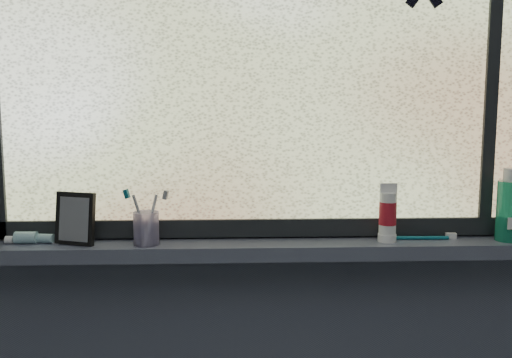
{
  "coord_description": "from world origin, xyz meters",
  "views": [
    {
      "loc": [
        -0.12,
        -0.31,
        1.41
      ],
      "look_at": [
        -0.07,
        1.05,
        1.22
      ],
      "focal_mm": 40.0,
      "sensor_mm": 36.0,
      "label": 1
    }
  ],
  "objects_px": {
    "toothbrush_cup": "(146,228)",
    "mouthwash_bottle": "(509,205)",
    "vanity_mirror": "(75,218)",
    "cream_tube": "(388,211)"
  },
  "relations": [
    {
      "from": "vanity_mirror",
      "to": "toothbrush_cup",
      "type": "xyz_separation_m",
      "value": [
        0.19,
        -0.01,
        -0.03
      ]
    },
    {
      "from": "vanity_mirror",
      "to": "toothbrush_cup",
      "type": "distance_m",
      "value": 0.19
    },
    {
      "from": "cream_tube",
      "to": "toothbrush_cup",
      "type": "bearing_deg",
      "value": -178.94
    },
    {
      "from": "mouthwash_bottle",
      "to": "cream_tube",
      "type": "relative_size",
      "value": 1.43
    },
    {
      "from": "vanity_mirror",
      "to": "cream_tube",
      "type": "distance_m",
      "value": 0.85
    },
    {
      "from": "vanity_mirror",
      "to": "mouthwash_bottle",
      "type": "xyz_separation_m",
      "value": [
        1.19,
        -0.01,
        0.03
      ]
    },
    {
      "from": "toothbrush_cup",
      "to": "mouthwash_bottle",
      "type": "bearing_deg",
      "value": 0.5
    },
    {
      "from": "toothbrush_cup",
      "to": "mouthwash_bottle",
      "type": "distance_m",
      "value": 1.0
    },
    {
      "from": "vanity_mirror",
      "to": "mouthwash_bottle",
      "type": "bearing_deg",
      "value": 18.65
    },
    {
      "from": "vanity_mirror",
      "to": "toothbrush_cup",
      "type": "relative_size",
      "value": 1.57
    }
  ]
}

